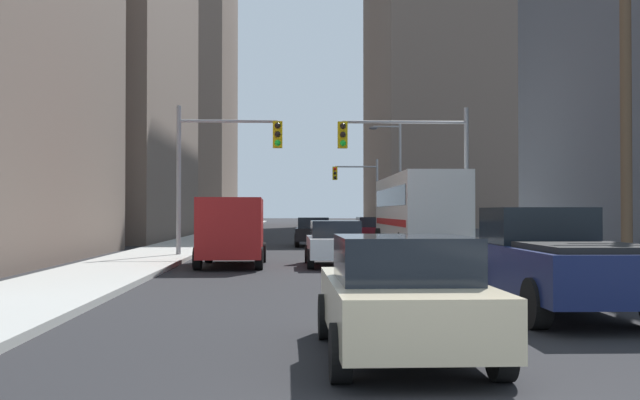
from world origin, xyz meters
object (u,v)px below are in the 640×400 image
(cargo_van_red, at_px, (232,228))
(traffic_signal_near_left, at_px, (224,155))
(sedan_maroon, at_px, (371,230))
(sedan_white, at_px, (335,243))
(city_bus, at_px, (417,209))
(traffic_signal_near_right, at_px, (410,154))
(pickup_truck_navy, at_px, (553,261))
(sedan_black, at_px, (313,232))
(traffic_signal_far_right, at_px, (358,184))
(sedan_beige, at_px, (402,296))

(cargo_van_red, relative_size, traffic_signal_near_left, 0.88)
(sedan_maroon, bearing_deg, sedan_white, -100.83)
(traffic_signal_near_left, bearing_deg, city_bus, 22.62)
(sedan_maroon, xyz_separation_m, traffic_signal_near_left, (-7.27, -12.25, 3.29))
(traffic_signal_near_right, bearing_deg, traffic_signal_near_left, -180.00)
(pickup_truck_navy, bearing_deg, traffic_signal_near_left, 114.66)
(city_bus, xyz_separation_m, sedan_maroon, (-1.00, 8.80, -1.16))
(cargo_van_red, bearing_deg, traffic_signal_near_right, 32.49)
(sedan_white, distance_m, traffic_signal_near_left, 6.88)
(city_bus, height_order, sedan_maroon, city_bus)
(pickup_truck_navy, distance_m, traffic_signal_near_left, 17.71)
(city_bus, bearing_deg, traffic_signal_near_right, -104.78)
(sedan_black, bearing_deg, traffic_signal_near_left, -112.10)
(traffic_signal_near_left, bearing_deg, traffic_signal_far_right, 74.19)
(pickup_truck_navy, bearing_deg, traffic_signal_far_right, 88.90)
(pickup_truck_navy, height_order, traffic_signal_far_right, traffic_signal_far_right)
(pickup_truck_navy, distance_m, sedan_beige, 5.19)
(traffic_signal_far_right, bearing_deg, sedan_black, -102.52)
(sedan_white, height_order, sedan_black, same)
(pickup_truck_navy, bearing_deg, traffic_signal_near_right, 89.65)
(sedan_beige, height_order, traffic_signal_near_left, traffic_signal_near_left)
(city_bus, bearing_deg, sedan_maroon, 96.50)
(city_bus, height_order, traffic_signal_near_left, traffic_signal_near_left)
(pickup_truck_navy, bearing_deg, sedan_beige, -130.76)
(pickup_truck_navy, xyz_separation_m, cargo_van_red, (-6.63, 11.55, 0.35))
(pickup_truck_navy, distance_m, sedan_maroon, 28.09)
(traffic_signal_near_left, xyz_separation_m, traffic_signal_near_right, (7.37, 0.00, 0.05))
(sedan_black, height_order, traffic_signal_near_right, traffic_signal_near_right)
(traffic_signal_far_right, bearing_deg, pickup_truck_navy, -91.10)
(cargo_van_red, bearing_deg, traffic_signal_near_left, 98.47)
(pickup_truck_navy, height_order, traffic_signal_near_right, traffic_signal_near_right)
(sedan_white, xyz_separation_m, traffic_signal_near_left, (-4.08, 4.47, 3.29))
(sedan_white, height_order, traffic_signal_near_right, traffic_signal_near_right)
(city_bus, relative_size, traffic_signal_near_left, 1.93)
(sedan_white, xyz_separation_m, sedan_black, (-0.21, 13.99, 0.00))
(cargo_van_red, height_order, sedan_maroon, cargo_van_red)
(pickup_truck_navy, xyz_separation_m, sedan_beige, (-3.39, -3.93, -0.16))
(sedan_black, relative_size, traffic_signal_near_right, 0.71)
(traffic_signal_near_right, bearing_deg, cargo_van_red, -147.51)
(cargo_van_red, bearing_deg, sedan_white, -3.00)
(sedan_beige, xyz_separation_m, sedan_white, (0.20, 15.30, 0.00))
(pickup_truck_navy, height_order, sedan_maroon, pickup_truck_navy)
(pickup_truck_navy, relative_size, sedan_black, 1.28)
(pickup_truck_navy, bearing_deg, sedan_white, 105.68)
(cargo_van_red, height_order, traffic_signal_near_left, traffic_signal_near_left)
(city_bus, distance_m, pickup_truck_navy, 19.34)
(cargo_van_red, relative_size, sedan_white, 1.25)
(cargo_van_red, distance_m, traffic_signal_far_right, 33.93)
(city_bus, xyz_separation_m, sedan_beige, (-4.40, -23.22, -1.16))
(sedan_black, bearing_deg, traffic_signal_far_right, 77.48)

